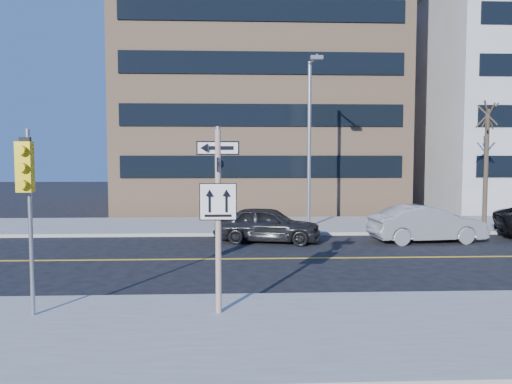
{
  "coord_description": "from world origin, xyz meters",
  "views": [
    {
      "loc": [
        0.35,
        -13.25,
        3.55
      ],
      "look_at": [
        1.1,
        4.0,
        2.35
      ],
      "focal_mm": 35.0,
      "sensor_mm": 36.0,
      "label": 1
    }
  ],
  "objects_px": {
    "parked_car_a": "(268,224)",
    "traffic_signal": "(26,182)",
    "street_tree_west": "(488,118)",
    "sign_pole": "(218,209)",
    "parked_car_b": "(427,224)",
    "streetlight_a": "(310,132)"
  },
  "relations": [
    {
      "from": "parked_car_a",
      "to": "streetlight_a",
      "type": "xyz_separation_m",
      "value": [
        2.27,
        3.37,
        4.01
      ]
    },
    {
      "from": "sign_pole",
      "to": "traffic_signal",
      "type": "bearing_deg",
      "value": -177.89
    },
    {
      "from": "sign_pole",
      "to": "streetlight_a",
      "type": "distance_m",
      "value": 14.05
    },
    {
      "from": "streetlight_a",
      "to": "street_tree_west",
      "type": "distance_m",
      "value": 9.05
    },
    {
      "from": "traffic_signal",
      "to": "parked_car_a",
      "type": "relative_size",
      "value": 0.91
    },
    {
      "from": "parked_car_b",
      "to": "streetlight_a",
      "type": "height_order",
      "value": "streetlight_a"
    },
    {
      "from": "parked_car_a",
      "to": "parked_car_b",
      "type": "relative_size",
      "value": 0.94
    },
    {
      "from": "traffic_signal",
      "to": "sign_pole",
      "type": "bearing_deg",
      "value": 2.11
    },
    {
      "from": "parked_car_a",
      "to": "street_tree_west",
      "type": "xyz_separation_m",
      "value": [
        11.27,
        3.92,
        4.77
      ]
    },
    {
      "from": "streetlight_a",
      "to": "street_tree_west",
      "type": "xyz_separation_m",
      "value": [
        9.0,
        0.54,
        0.77
      ]
    },
    {
      "from": "street_tree_west",
      "to": "sign_pole",
      "type": "bearing_deg",
      "value": -133.26
    },
    {
      "from": "parked_car_a",
      "to": "traffic_signal",
      "type": "bearing_deg",
      "value": 162.62
    },
    {
      "from": "traffic_signal",
      "to": "parked_car_b",
      "type": "height_order",
      "value": "traffic_signal"
    },
    {
      "from": "parked_car_a",
      "to": "sign_pole",
      "type": "bearing_deg",
      "value": -177.59
    },
    {
      "from": "traffic_signal",
      "to": "parked_car_b",
      "type": "xyz_separation_m",
      "value": [
        12.38,
        9.75,
        -2.26
      ]
    },
    {
      "from": "streetlight_a",
      "to": "sign_pole",
      "type": "bearing_deg",
      "value": -106.77
    },
    {
      "from": "sign_pole",
      "to": "parked_car_b",
      "type": "bearing_deg",
      "value": 48.89
    },
    {
      "from": "traffic_signal",
      "to": "streetlight_a",
      "type": "height_order",
      "value": "streetlight_a"
    },
    {
      "from": "parked_car_a",
      "to": "streetlight_a",
      "type": "bearing_deg",
      "value": -21.6
    },
    {
      "from": "parked_car_b",
      "to": "street_tree_west",
      "type": "xyz_separation_m",
      "value": [
        4.62,
        4.21,
        4.75
      ]
    },
    {
      "from": "sign_pole",
      "to": "parked_car_b",
      "type": "height_order",
      "value": "sign_pole"
    },
    {
      "from": "sign_pole",
      "to": "parked_car_a",
      "type": "bearing_deg",
      "value": 80.08
    }
  ]
}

